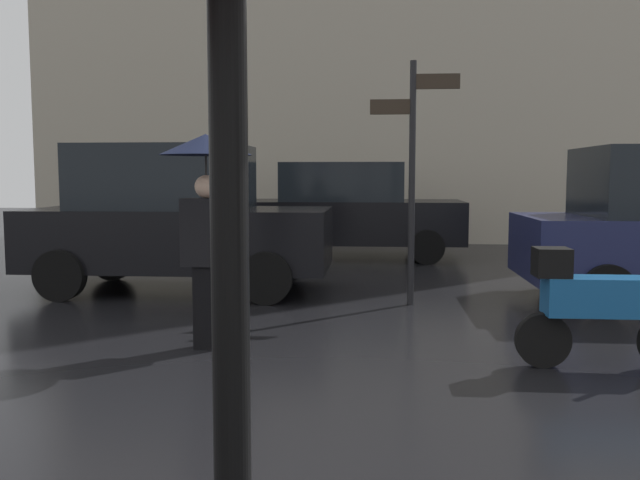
% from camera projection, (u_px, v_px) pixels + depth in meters
% --- Properties ---
extents(pedestrian_with_umbrella, '(0.85, 0.85, 1.98)m').
position_uv_depth(pedestrian_with_umbrella, '(206.00, 190.00, 6.18)').
color(pedestrian_with_umbrella, black).
rests_on(pedestrian_with_umbrella, ground).
extents(parked_scooter, '(1.46, 0.32, 1.23)m').
position_uv_depth(parked_scooter, '(600.00, 303.00, 5.60)').
color(parked_scooter, black).
rests_on(parked_scooter, ground).
extents(parked_car_right, '(4.20, 2.05, 1.85)m').
position_uv_depth(parked_car_right, '(350.00, 210.00, 13.19)').
color(parked_car_right, black).
rests_on(parked_car_right, ground).
extents(parked_car_distant, '(4.11, 1.94, 2.02)m').
position_uv_depth(parked_car_distant, '(176.00, 219.00, 9.35)').
color(parked_car_distant, black).
rests_on(parked_car_distant, ground).
extents(street_signpost, '(1.08, 0.08, 2.99)m').
position_uv_depth(street_signpost, '(413.00, 159.00, 8.27)').
color(street_signpost, black).
rests_on(street_signpost, ground).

